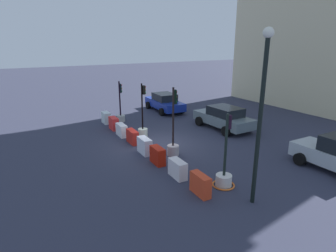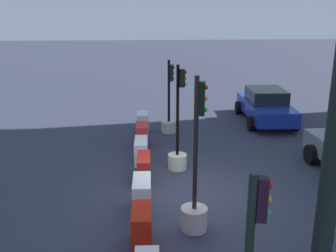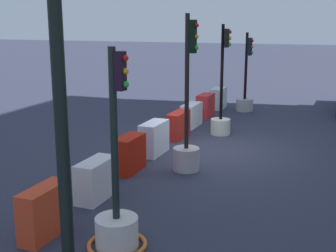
{
  "view_description": "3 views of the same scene",
  "coord_description": "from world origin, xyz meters",
  "views": [
    {
      "loc": [
        13.95,
        -7.24,
        5.84
      ],
      "look_at": [
        1.64,
        -0.16,
        1.59
      ],
      "focal_mm": 30.21,
      "sensor_mm": 36.0,
      "label": 1
    },
    {
      "loc": [
        9.96,
        -1.17,
        4.96
      ],
      "look_at": [
        -1.42,
        -0.37,
        1.57
      ],
      "focal_mm": 41.6,
      "sensor_mm": 36.0,
      "label": 2
    },
    {
      "loc": [
        11.64,
        3.11,
        3.48
      ],
      "look_at": [
        2.25,
        -0.32,
        1.14
      ],
      "focal_mm": 47.94,
      "sensor_mm": 36.0,
      "label": 3
    }
  ],
  "objects": [
    {
      "name": "ground_plane",
      "position": [
        0.0,
        0.0,
        0.0
      ],
      "size": [
        120.0,
        120.0,
        0.0
      ],
      "primitive_type": "plane",
      "color": "#2E3144"
    },
    {
      "name": "traffic_light_0",
      "position": [
        -5.81,
        -0.02,
        0.59
      ],
      "size": [
        0.67,
        0.67,
        3.06
      ],
      "color": "#AFB2AE",
      "rests_on": "ground_plane"
    },
    {
      "name": "traffic_light_1",
      "position": [
        -1.81,
        -0.03,
        0.67
      ],
      "size": [
        0.62,
        0.62,
        3.39
      ],
      "color": "silver",
      "rests_on": "ground_plane"
    },
    {
      "name": "traffic_light_2",
      "position": [
        1.88,
        0.02,
        0.71
      ],
      "size": [
        0.63,
        0.63,
        3.65
      ],
      "color": "#BBAAAB",
      "rests_on": "ground_plane"
    },
    {
      "name": "traffic_light_3",
      "position": [
        5.83,
        0.13,
        0.47
      ],
      "size": [
        0.96,
        0.96,
        3.13
      ],
      "color": "silver",
      "rests_on": "ground_plane"
    },
    {
      "name": "construction_barrier_0",
      "position": [
        -5.91,
        -1.13,
        0.41
      ],
      "size": [
        0.99,
        0.51,
        0.83
      ],
      "color": "silver",
      "rests_on": "ground_plane"
    },
    {
      "name": "construction_barrier_1",
      "position": [
        -4.12,
        -1.17,
        0.43
      ],
      "size": [
        1.0,
        0.47,
        0.85
      ],
      "color": "red",
      "rests_on": "ground_plane"
    },
    {
      "name": "construction_barrier_2",
      "position": [
        -2.5,
        -1.21,
        0.39
      ],
      "size": [
        1.14,
        0.46,
        0.78
      ],
      "color": "white",
      "rests_on": "ground_plane"
    },
    {
      "name": "construction_barrier_3",
      "position": [
        -0.91,
        -1.14,
        0.4
      ],
      "size": [
        1.14,
        0.42,
        0.8
      ],
      "color": "red",
      "rests_on": "ground_plane"
    },
    {
      "name": "construction_barrier_4",
      "position": [
        0.91,
        -1.21,
        0.43
      ],
      "size": [
        1.09,
        0.49,
        0.87
      ],
      "color": "silver",
      "rests_on": "ground_plane"
    },
    {
      "name": "construction_barrier_5",
      "position": [
        2.45,
        -1.22,
        0.43
      ],
      "size": [
        1.0,
        0.46,
        0.85
      ],
      "color": "#AD1A0B",
      "rests_on": "ground_plane"
    },
    {
      "name": "construction_barrier_6",
      "position": [
        4.2,
        -1.14,
        0.4
      ],
      "size": [
        1.03,
        0.47,
        0.8
      ],
      "color": "silver",
      "rests_on": "ground_plane"
    },
    {
      "name": "construction_barrier_7",
      "position": [
        5.91,
        -1.14,
        0.43
      ],
      "size": [
        1.03,
        0.4,
        0.86
      ],
      "color": "red",
      "rests_on": "ground_plane"
    },
    {
      "name": "car_blue_estate",
      "position": [
        -7.16,
        4.54,
        0.77
      ],
      "size": [
        4.66,
        2.33,
        1.54
      ],
      "color": "navy",
      "rests_on": "ground_plane"
    },
    {
      "name": "car_grey_saloon",
      "position": [
        -0.51,
        5.52,
        0.8
      ],
      "size": [
        4.54,
        2.36,
        1.57
      ],
      "color": "slate",
      "rests_on": "ground_plane"
    },
    {
      "name": "building_main_facade",
      "position": [
        -1.9,
        17.63,
        9.08
      ],
      "size": [
        15.88,
        6.71,
        18.13
      ],
      "color": "beige",
      "rests_on": "ground_plane"
    },
    {
      "name": "street_lamp_post",
      "position": [
        7.36,
        0.24,
        3.73
      ],
      "size": [
        0.36,
        0.36,
        6.3
      ],
      "color": "black",
      "rests_on": "ground_plane"
    }
  ]
}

